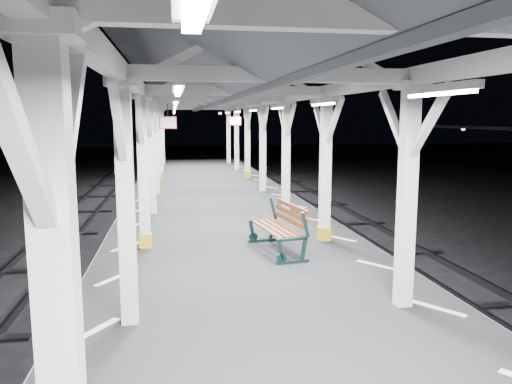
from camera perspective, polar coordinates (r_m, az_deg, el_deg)
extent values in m
plane|color=black|center=(9.63, -0.54, -14.78)|extent=(120.00, 120.00, 0.00)
cube|color=black|center=(9.44, -0.55, -12.00)|extent=(6.00, 50.00, 1.00)
cube|color=silver|center=(9.25, -15.95, -9.48)|extent=(1.00, 48.00, 0.01)
cube|color=silver|center=(9.94, 13.69, -8.13)|extent=(1.00, 48.00, 0.01)
cube|color=#2D2D33|center=(11.14, 23.24, -11.77)|extent=(0.08, 60.00, 0.16)
cube|color=black|center=(11.45, 25.60, -11.63)|extent=(2.20, 0.22, 0.06)
cube|color=silver|center=(3.07, -21.52, -15.30)|extent=(0.22, 0.22, 3.20)
cube|color=silver|center=(2.85, -23.41, 16.97)|extent=(0.40, 0.40, 0.12)
cube|color=silver|center=(3.36, -20.64, 7.00)|extent=(0.10, 0.99, 0.99)
cube|color=silver|center=(2.29, -25.96, 6.24)|extent=(0.10, 0.99, 0.99)
cube|color=silver|center=(6.88, -14.62, -1.88)|extent=(0.22, 0.22, 3.20)
cube|color=silver|center=(6.79, -15.16, 12.04)|extent=(0.40, 0.40, 0.12)
cube|color=silver|center=(7.32, -14.58, 7.78)|extent=(0.10, 0.99, 0.99)
cube|color=silver|center=(6.23, -15.48, 7.67)|extent=(0.10, 0.99, 0.99)
cube|color=silver|center=(10.83, -12.74, 1.89)|extent=(0.22, 0.22, 3.20)
cube|color=silver|center=(10.77, -13.04, 10.69)|extent=(0.40, 0.40, 0.12)
cube|color=gold|center=(11.08, -12.50, -5.42)|extent=(0.26, 0.26, 0.30)
cube|color=silver|center=(11.31, -12.78, 8.00)|extent=(0.10, 0.99, 0.99)
cube|color=silver|center=(10.21, -13.13, 7.96)|extent=(0.10, 0.99, 0.99)
cube|color=silver|center=(14.81, -11.87, 3.64)|extent=(0.22, 0.22, 3.20)
cube|color=silver|center=(14.76, -12.07, 10.07)|extent=(0.40, 0.40, 0.12)
cube|color=silver|center=(15.31, -11.91, 8.10)|extent=(0.10, 0.99, 0.99)
cube|color=silver|center=(14.21, -12.10, 8.08)|extent=(0.10, 0.99, 0.99)
cube|color=silver|center=(18.79, -11.36, 4.65)|extent=(0.22, 0.22, 3.20)
cube|color=silver|center=(18.76, -11.51, 9.71)|extent=(0.40, 0.40, 0.12)
cube|color=silver|center=(19.30, -11.41, 8.16)|extent=(0.10, 0.99, 0.99)
cube|color=silver|center=(18.20, -11.52, 8.15)|extent=(0.10, 0.99, 0.99)
cube|color=silver|center=(22.78, -11.03, 5.30)|extent=(0.22, 0.22, 3.20)
cube|color=silver|center=(22.76, -11.15, 9.48)|extent=(0.40, 0.40, 0.12)
cube|color=gold|center=(22.90, -10.93, 1.76)|extent=(0.26, 0.26, 0.30)
cube|color=silver|center=(23.30, -11.08, 8.20)|extent=(0.10, 0.99, 0.99)
cube|color=silver|center=(22.20, -11.16, 8.19)|extent=(0.10, 0.99, 0.99)
cube|color=silver|center=(26.78, -10.80, 5.76)|extent=(0.22, 0.22, 3.20)
cube|color=silver|center=(26.75, -10.90, 9.32)|extent=(0.40, 0.40, 0.12)
cube|color=silver|center=(27.30, -10.84, 8.23)|extent=(0.10, 0.99, 0.99)
cube|color=silver|center=(26.20, -10.90, 8.22)|extent=(0.10, 0.99, 0.99)
cube|color=silver|center=(30.77, -10.63, 6.10)|extent=(0.22, 0.22, 3.20)
cube|color=silver|center=(30.75, -10.71, 9.19)|extent=(0.40, 0.40, 0.12)
cube|color=silver|center=(31.30, -10.67, 8.25)|extent=(0.10, 0.99, 0.99)
cube|color=silver|center=(30.20, -10.71, 8.24)|extent=(0.10, 0.99, 0.99)
cube|color=silver|center=(7.63, 16.85, -0.97)|extent=(0.22, 0.22, 3.20)
cube|color=silver|center=(7.54, 17.40, 11.56)|extent=(0.40, 0.40, 0.12)
cube|color=silver|center=(8.03, 15.47, 7.79)|extent=(0.10, 0.99, 0.99)
cube|color=silver|center=(7.04, 19.24, 7.57)|extent=(0.10, 0.99, 0.99)
cube|color=silver|center=(11.32, 7.92, 2.30)|extent=(0.22, 0.22, 3.20)
cube|color=silver|center=(11.26, 8.10, 10.72)|extent=(0.40, 0.40, 0.12)
cube|color=gold|center=(11.56, 7.78, -4.72)|extent=(0.26, 0.26, 0.30)
cube|color=silver|center=(11.78, 7.24, 8.15)|extent=(0.10, 0.99, 0.99)
cube|color=silver|center=(10.73, 8.93, 8.09)|extent=(0.10, 0.99, 0.99)
cube|color=silver|center=(15.17, 3.44, 3.92)|extent=(0.22, 0.22, 3.20)
cube|color=silver|center=(15.13, 3.50, 10.20)|extent=(0.40, 0.40, 0.12)
cube|color=silver|center=(15.66, 3.03, 8.28)|extent=(0.10, 0.99, 0.99)
cube|color=silver|center=(14.58, 3.96, 8.25)|extent=(0.10, 0.99, 0.99)
cube|color=silver|center=(19.08, 0.77, 4.87)|extent=(0.22, 0.22, 3.20)
cube|color=silver|center=(19.05, 0.78, 9.86)|extent=(0.40, 0.40, 0.12)
cube|color=silver|center=(19.58, 0.49, 8.33)|extent=(0.10, 0.99, 0.99)
cube|color=silver|center=(18.50, 1.08, 8.32)|extent=(0.10, 0.99, 0.99)
cube|color=silver|center=(23.02, -0.99, 5.49)|extent=(0.22, 0.22, 3.20)
cube|color=silver|center=(22.99, -1.00, 9.62)|extent=(0.40, 0.40, 0.12)
cube|color=gold|center=(23.14, -0.98, 1.98)|extent=(0.26, 0.26, 0.30)
cube|color=silver|center=(23.53, -1.19, 8.36)|extent=(0.10, 0.99, 0.99)
cube|color=silver|center=(22.44, -0.79, 8.35)|extent=(0.10, 0.99, 0.99)
cube|color=silver|center=(26.98, -2.23, 5.93)|extent=(0.22, 0.22, 3.20)
cube|color=silver|center=(26.96, -2.25, 9.45)|extent=(0.40, 0.40, 0.12)
cube|color=silver|center=(27.50, -2.39, 8.37)|extent=(0.10, 0.99, 0.99)
cube|color=silver|center=(26.41, -2.10, 8.37)|extent=(0.10, 0.99, 0.99)
cube|color=silver|center=(30.95, -3.16, 6.25)|extent=(0.22, 0.22, 3.20)
cube|color=silver|center=(30.93, -3.19, 9.32)|extent=(0.40, 0.40, 0.12)
cube|color=silver|center=(31.47, -3.29, 8.38)|extent=(0.10, 0.99, 0.99)
cube|color=silver|center=(30.38, -3.07, 8.38)|extent=(0.10, 0.99, 0.99)
cube|color=silver|center=(8.79, -13.88, 12.00)|extent=(0.18, 48.00, 0.24)
cube|color=silver|center=(9.38, 11.84, 11.82)|extent=(0.18, 48.00, 0.24)
cube|color=silver|center=(3.11, 17.55, 18.74)|extent=(4.20, 0.14, 0.20)
cube|color=silver|center=(6.90, 2.02, 13.26)|extent=(4.20, 0.14, 0.20)
cube|color=silver|center=(10.84, -2.23, 11.52)|extent=(4.20, 0.14, 0.20)
cube|color=silver|center=(14.82, -4.20, 10.69)|extent=(4.20, 0.14, 0.20)
cube|color=silver|center=(18.80, -5.32, 10.21)|extent=(4.20, 0.14, 0.20)
cube|color=silver|center=(22.79, -6.05, 9.89)|extent=(4.20, 0.14, 0.20)
cube|color=silver|center=(26.78, -6.57, 9.67)|extent=(4.20, 0.14, 0.20)
cube|color=silver|center=(30.78, -6.94, 9.50)|extent=(4.20, 0.14, 0.20)
cube|color=silver|center=(8.97, -0.59, 18.08)|extent=(0.16, 48.00, 0.20)
cube|color=#474A4E|center=(8.81, -9.30, 15.65)|extent=(2.80, 49.00, 1.45)
cube|color=#474A4E|center=(9.20, 7.73, 15.37)|extent=(2.80, 49.00, 1.45)
cube|color=silver|center=(4.75, -8.91, 11.94)|extent=(0.10, 1.35, 0.08)
cube|color=white|center=(4.75, -8.89, 11.34)|extent=(0.05, 1.25, 0.05)
cube|color=silver|center=(8.75, -9.17, 10.31)|extent=(0.10, 1.35, 0.08)
cube|color=white|center=(8.75, -9.16, 9.99)|extent=(0.05, 1.25, 0.05)
cube|color=silver|center=(12.75, -9.26, 9.71)|extent=(0.10, 1.35, 0.08)
cube|color=white|center=(12.75, -9.26, 9.48)|extent=(0.05, 1.25, 0.05)
cube|color=silver|center=(16.75, -9.31, 9.39)|extent=(0.10, 1.35, 0.08)
cube|color=white|center=(16.74, -9.31, 9.22)|extent=(0.05, 1.25, 0.05)
cube|color=silver|center=(20.75, -9.34, 9.20)|extent=(0.10, 1.35, 0.08)
cube|color=white|center=(20.74, -9.34, 9.06)|extent=(0.05, 1.25, 0.05)
cube|color=silver|center=(24.74, -9.36, 9.06)|extent=(0.10, 1.35, 0.08)
cube|color=white|center=(24.74, -9.36, 8.95)|extent=(0.05, 1.25, 0.05)
cube|color=silver|center=(28.74, -9.38, 8.97)|extent=(0.10, 1.35, 0.08)
cube|color=white|center=(28.74, -9.38, 8.87)|extent=(0.05, 1.25, 0.05)
cube|color=silver|center=(5.44, 20.21, 11.08)|extent=(0.10, 1.35, 0.08)
cube|color=white|center=(5.44, 20.19, 10.55)|extent=(0.05, 1.25, 0.05)
cube|color=silver|center=(9.14, 7.63, 10.26)|extent=(0.10, 1.35, 0.08)
cube|color=white|center=(9.14, 7.62, 9.95)|extent=(0.05, 1.25, 0.05)
cube|color=silver|center=(13.02, 2.42, 9.78)|extent=(0.10, 1.35, 0.08)
cube|color=white|center=(13.02, 2.42, 9.56)|extent=(0.05, 1.25, 0.05)
cube|color=silver|center=(16.95, -0.37, 9.49)|extent=(0.10, 1.35, 0.08)
cube|color=white|center=(16.95, -0.37, 9.32)|extent=(0.05, 1.25, 0.05)
cube|color=silver|center=(20.91, -2.11, 9.29)|extent=(0.10, 1.35, 0.08)
cube|color=white|center=(20.91, -2.11, 9.16)|extent=(0.05, 1.25, 0.05)
cube|color=silver|center=(24.89, -3.29, 9.16)|extent=(0.10, 1.35, 0.08)
cube|color=white|center=(24.89, -3.29, 9.04)|extent=(0.05, 1.25, 0.05)
cube|color=silver|center=(28.87, -4.15, 9.06)|extent=(0.10, 1.35, 0.08)
cube|color=white|center=(28.87, -4.15, 8.96)|extent=(0.05, 1.25, 0.05)
cylinder|color=black|center=(14.71, -10.07, 9.20)|extent=(0.02, 0.02, 0.36)
cube|color=red|center=(14.71, -10.04, 7.82)|extent=(0.50, 0.03, 0.35)
cube|color=white|center=(14.71, -10.04, 7.82)|extent=(0.44, 0.04, 0.29)
cylinder|color=black|center=(20.69, -2.42, 9.08)|extent=(0.02, 0.02, 0.36)
cube|color=red|center=(20.69, -2.42, 8.10)|extent=(0.50, 0.03, 0.35)
cube|color=white|center=(20.69, -2.42, 8.10)|extent=(0.44, 0.05, 0.29)
cube|color=black|center=(34.43, 17.19, 4.53)|extent=(0.20, 0.20, 3.30)
sphere|color=silver|center=(29.13, 22.61, 6.70)|extent=(0.20, 0.20, 0.20)
sphere|color=silver|center=(34.37, 17.30, 7.14)|extent=(0.20, 0.20, 0.20)
cube|color=#142E2F|center=(9.79, 4.21, -7.99)|extent=(0.68, 0.17, 0.07)
cube|color=#142E2F|center=(9.64, 2.84, -6.84)|extent=(0.18, 0.08, 0.52)
cube|color=#142E2F|center=(9.81, 5.46, -6.59)|extent=(0.16, 0.08, 0.52)
cube|color=#142E2F|center=(9.70, 5.62, -3.73)|extent=(0.19, 0.08, 0.50)
cube|color=#142E2F|center=(11.42, 0.76, -5.55)|extent=(0.68, 0.17, 0.07)
cube|color=#142E2F|center=(11.30, -0.43, -4.53)|extent=(0.18, 0.08, 0.52)
cube|color=#142E2F|center=(11.44, 1.84, -4.36)|extent=(0.16, 0.08, 0.52)
cube|color=#142E2F|center=(11.35, 1.96, -1.90)|extent=(0.19, 0.08, 0.50)
cube|color=#5E2916|center=(10.41, 1.19, -4.25)|extent=(0.36, 1.72, 0.04)
cube|color=#5E2916|center=(10.46, 1.96, -4.20)|extent=(0.36, 1.72, 0.04)
cube|color=#5E2916|center=(10.51, 2.71, -4.14)|extent=(0.36, 1.72, 0.04)
cube|color=#5E2916|center=(10.56, 3.46, -4.08)|extent=(0.36, 1.72, 0.04)
cube|color=#5E2916|center=(10.55, 3.87, -3.21)|extent=(0.31, 1.71, 0.11)
cube|color=#5E2916|center=(10.53, 4.00, -2.42)|extent=(0.31, 1.71, 0.11)
cube|color=#5E2916|center=(10.51, 4.12, -1.63)|extent=(0.31, 1.71, 0.11)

